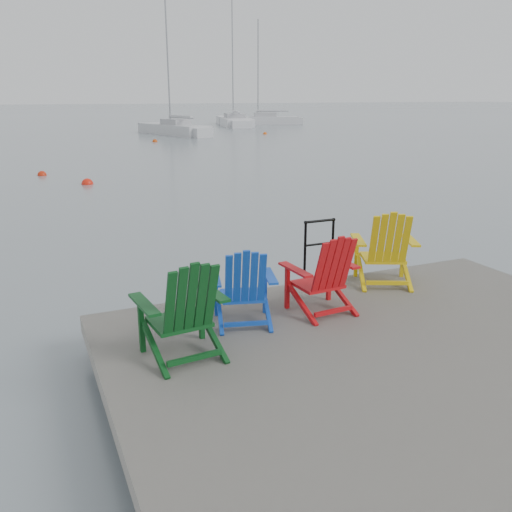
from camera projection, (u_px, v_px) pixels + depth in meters
name	position (u px, v px, depth m)	size (l,w,h in m)	color
ground	(413.00, 402.00, 5.59)	(400.00, 400.00, 0.00)	slate
dock	(416.00, 372.00, 5.49)	(6.00, 5.00, 1.40)	#2D2B28
handrail	(319.00, 245.00, 7.54)	(0.48, 0.04, 0.90)	black
chair_green	(184.00, 309.00, 5.31)	(0.90, 0.84, 1.06)	#0B3F16
chair_blue	(244.00, 286.00, 6.13)	(0.87, 0.82, 0.94)	#1141B3
chair_red	(324.00, 273.00, 6.45)	(0.83, 0.78, 0.99)	#B70D11
chair_yellow	(386.00, 247.00, 7.42)	(1.04, 1.00, 1.07)	#DCB70C
sailboat_near	(174.00, 130.00, 43.17)	(4.17, 8.21, 11.04)	#BABBBE
sailboat_mid	(234.00, 122.00, 56.46)	(4.98, 10.62, 13.95)	silver
sailboat_far	(262.00, 121.00, 58.61)	(8.03, 4.52, 10.85)	silver
buoy_a	(87.00, 184.00, 19.24)	(0.41, 0.41, 0.41)	red
buoy_b	(42.00, 175.00, 21.35)	(0.35, 0.35, 0.35)	#BA220A
buoy_c	(265.00, 134.00, 43.92)	(0.32, 0.32, 0.32)	#E4550D
buoy_d	(155.00, 142.00, 36.71)	(0.35, 0.35, 0.35)	#BC3D0B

